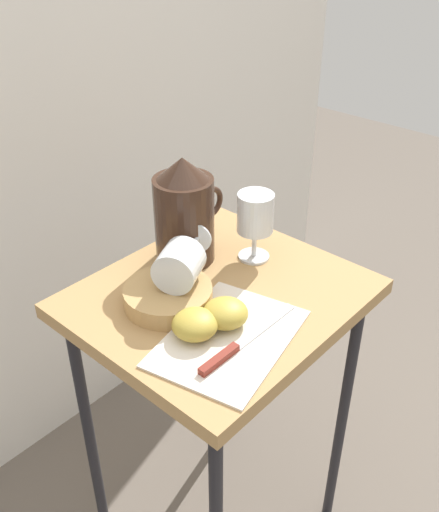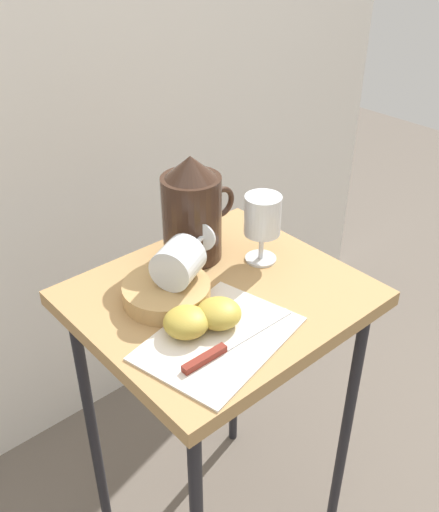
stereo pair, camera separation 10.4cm
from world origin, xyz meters
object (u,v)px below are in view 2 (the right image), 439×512
at_px(apple_half_left, 186,322).
at_px(knife, 223,348).
at_px(wine_glass_tipped_near, 179,262).
at_px(table, 219,327).
at_px(pitcher, 192,217).
at_px(apple_half_right, 219,313).
at_px(wine_glass_upright, 262,219).
at_px(basket_tray, 167,292).

bearing_deg(apple_half_left, knife, -77.46).
height_order(wine_glass_tipped_near, knife, wine_glass_tipped_near).
xyz_separation_m(table, pitcher, (0.04, 0.13, 0.18)).
distance_m(apple_half_right, knife, 0.07).
bearing_deg(knife, apple_half_right, 55.18).
height_order(apple_half_left, knife, apple_half_left).
bearing_deg(wine_glass_upright, basket_tray, 175.78).
height_order(basket_tray, knife, basket_tray).
relative_size(pitcher, wine_glass_tipped_near, 1.41).
bearing_deg(knife, pitcher, 60.29).
relative_size(wine_glass_tipped_near, knife, 0.66).
bearing_deg(table, wine_glass_tipped_near, 146.79).
bearing_deg(pitcher, apple_half_left, -131.66).
relative_size(basket_tray, apple_half_left, 2.05).
bearing_deg(apple_half_right, pitcher, 61.82).
relative_size(apple_half_right, knife, 0.33).
relative_size(pitcher, wine_glass_upright, 1.53).
relative_size(wine_glass_upright, apple_half_left, 1.82).
distance_m(pitcher, apple_half_right, 0.24).
relative_size(table, basket_tray, 4.57).
distance_m(pitcher, apple_half_left, 0.26).
height_order(table, pitcher, pitcher).
relative_size(wine_glass_tipped_near, apple_half_right, 1.98).
distance_m(wine_glass_tipped_near, knife, 0.19).
height_order(table, apple_half_right, apple_half_right).
bearing_deg(knife, table, 50.95).
xyz_separation_m(basket_tray, apple_half_left, (-0.03, -0.10, 0.01)).
xyz_separation_m(apple_half_right, knife, (-0.04, -0.06, -0.02)).
bearing_deg(pitcher, wine_glass_upright, -48.32).
distance_m(table, basket_tray, 0.14).
relative_size(pitcher, apple_half_left, 2.78).
bearing_deg(basket_tray, apple_half_right, -78.52).
bearing_deg(apple_half_left, apple_half_right, -17.55).
xyz_separation_m(apple_half_left, apple_half_right, (0.06, -0.02, 0.00)).
relative_size(table, pitcher, 3.36).
bearing_deg(wine_glass_tipped_near, basket_tray, 170.01).
bearing_deg(wine_glass_tipped_near, apple_half_right, -92.12).
bearing_deg(basket_tray, knife, -95.23).
relative_size(basket_tray, wine_glass_upright, 1.12).
relative_size(basket_tray, apple_half_right, 2.05).
distance_m(table, apple_half_left, 0.17).
xyz_separation_m(wine_glass_upright, knife, (-0.24, -0.16, -0.09)).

